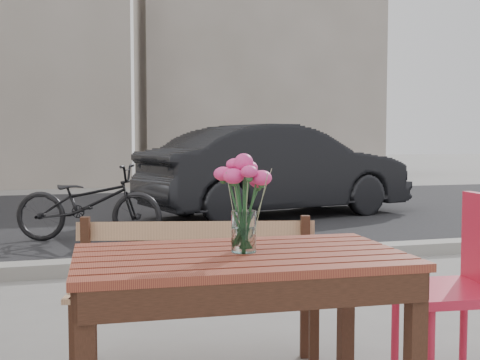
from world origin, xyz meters
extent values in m
cube|color=black|center=(0.00, 7.00, 0.00)|extent=(30.00, 8.00, 0.00)
cube|color=gray|center=(0.00, 3.00, 0.06)|extent=(30.00, 0.25, 0.12)
cube|color=gray|center=(5.00, 15.00, 3.00)|extent=(7.00, 3.00, 6.00)
cube|color=maroon|center=(0.09, -0.19, 0.73)|extent=(1.24, 0.76, 0.03)
cube|color=black|center=(-0.45, 0.14, 0.36)|extent=(0.06, 0.06, 0.71)
cube|color=black|center=(0.66, 0.08, 0.36)|extent=(0.06, 0.06, 0.71)
cube|color=#A17353|center=(0.09, 0.60, 0.40)|extent=(1.30, 0.62, 0.03)
cube|color=#A17353|center=(0.13, 0.78, 0.61)|extent=(1.23, 0.32, 0.34)
cube|color=black|center=(-0.50, 0.59, 0.21)|extent=(0.05, 0.05, 0.41)
cube|color=black|center=(0.61, 0.33, 0.21)|extent=(0.05, 0.05, 0.41)
cube|color=black|center=(-0.44, 0.87, 0.38)|extent=(0.05, 0.05, 0.76)
cube|color=black|center=(0.68, 0.61, 0.38)|extent=(0.05, 0.05, 0.76)
cube|color=red|center=(1.17, 0.06, 0.46)|extent=(0.50, 0.50, 0.04)
cylinder|color=red|center=(1.01, 0.26, 0.22)|extent=(0.04, 0.04, 0.44)
cylinder|color=red|center=(0.97, -0.10, 0.22)|extent=(0.04, 0.04, 0.44)
cylinder|color=red|center=(1.37, 0.22, 0.22)|extent=(0.04, 0.04, 0.44)
cylinder|color=white|center=(0.11, -0.18, 0.82)|extent=(0.09, 0.09, 0.15)
cylinder|color=#255B2E|center=(0.11, -0.18, 0.90)|extent=(0.06, 0.06, 0.31)
imported|color=black|center=(2.56, 6.32, 0.69)|extent=(4.41, 2.40, 1.38)
imported|color=black|center=(-0.29, 4.72, 0.44)|extent=(1.78, 1.10, 0.88)
camera|label=1|loc=(-0.52, -2.30, 1.16)|focal=45.00mm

